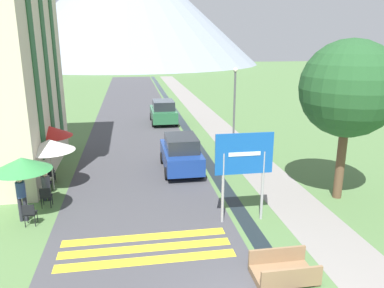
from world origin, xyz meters
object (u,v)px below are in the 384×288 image
at_px(cafe_umbrella_rear_red, 47,131).
at_px(cafe_umbrella_middle_white, 49,145).
at_px(footbridge, 284,271).
at_px(cafe_chair_far_left, 50,174).
at_px(parked_car_near, 181,153).
at_px(tree_by_path, 349,89).
at_px(cafe_chair_nearest, 30,213).
at_px(road_sign, 244,162).
at_px(parked_car_far, 163,112).
at_px(streetlamp, 235,100).
at_px(person_seated_near, 46,185).
at_px(cafe_chair_far_right, 49,172).
at_px(cafe_chair_middle, 46,182).
at_px(cafe_umbrella_front_green, 22,164).
at_px(person_standing_terrace, 21,195).
at_px(cafe_chair_near_right, 46,195).
at_px(person_seated_far, 40,174).

bearing_deg(cafe_umbrella_rear_red, cafe_umbrella_middle_white, -77.08).
bearing_deg(footbridge, cafe_chair_far_left, 132.95).
distance_m(footbridge, parked_car_near, 9.46).
bearing_deg(cafe_umbrella_rear_red, parked_car_near, -4.19).
bearing_deg(footbridge, tree_by_path, 47.97).
height_order(parked_car_near, cafe_umbrella_middle_white, cafe_umbrella_middle_white).
bearing_deg(tree_by_path, cafe_chair_nearest, -177.42).
bearing_deg(tree_by_path, road_sign, -163.20).
bearing_deg(parked_car_far, streetlamp, -63.89).
distance_m(parked_car_near, person_seated_near, 6.55).
height_order(parked_car_far, person_seated_near, parked_car_far).
relative_size(parked_car_far, cafe_chair_nearest, 4.72).
xyz_separation_m(cafe_chair_far_right, cafe_umbrella_middle_white, (0.35, -0.97, 1.53)).
relative_size(cafe_chair_middle, cafe_umbrella_front_green, 0.36).
bearing_deg(cafe_umbrella_middle_white, cafe_chair_middle, -117.48).
relative_size(cafe_chair_far_right, person_standing_terrace, 0.49).
height_order(cafe_chair_middle, streetlamp, streetlamp).
xyz_separation_m(cafe_chair_nearest, cafe_chair_far_left, (-0.06, 3.95, 0.00)).
distance_m(parked_car_far, cafe_chair_middle, 14.56).
bearing_deg(cafe_umbrella_front_green, person_standing_terrace, -105.92).
bearing_deg(cafe_chair_near_right, road_sign, -33.93).
distance_m(cafe_umbrella_front_green, tree_by_path, 12.60).
bearing_deg(cafe_umbrella_front_green, cafe_chair_nearest, -70.29).
distance_m(parked_car_far, tree_by_path, 17.03).
height_order(cafe_umbrella_rear_red, person_seated_near, cafe_umbrella_rear_red).
distance_m(cafe_chair_far_right, cafe_chair_near_right, 2.88).
bearing_deg(footbridge, cafe_chair_middle, 136.57).
relative_size(parked_car_far, cafe_chair_far_left, 4.72).
height_order(cafe_chair_near_right, person_seated_near, person_seated_near).
relative_size(streetlamp, tree_by_path, 0.74).
bearing_deg(parked_car_far, cafe_umbrella_rear_red, -121.23).
distance_m(parked_car_far, cafe_chair_nearest, 17.25).
xyz_separation_m(cafe_chair_nearest, streetlamp, (9.84, 8.67, 2.37)).
relative_size(person_seated_near, streetlamp, 0.26).
xyz_separation_m(parked_car_near, person_seated_far, (-6.47, -1.39, -0.23)).
bearing_deg(streetlamp, person_seated_far, -153.36).
bearing_deg(cafe_chair_far_right, parked_car_far, 72.87).
bearing_deg(person_standing_terrace, person_seated_near, 74.99).
height_order(parked_car_near, tree_by_path, tree_by_path).
relative_size(parked_car_far, cafe_chair_far_right, 4.72).
bearing_deg(person_seated_far, cafe_chair_nearest, -83.71).
xyz_separation_m(cafe_chair_nearest, cafe_chair_near_right, (0.25, 1.49, 0.00)).
bearing_deg(cafe_chair_near_right, cafe_chair_nearest, -115.73).
relative_size(road_sign, footbridge, 1.95).
distance_m(parked_car_near, cafe_chair_far_left, 6.23).
height_order(cafe_chair_middle, person_standing_terrace, person_standing_terrace).
bearing_deg(cafe_chair_near_right, cafe_umbrella_rear_red, 81.53).
bearing_deg(cafe_chair_nearest, cafe_chair_far_left, 97.63).
relative_size(cafe_chair_far_right, person_seated_near, 0.67).
relative_size(cafe_chair_near_right, person_standing_terrace, 0.49).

